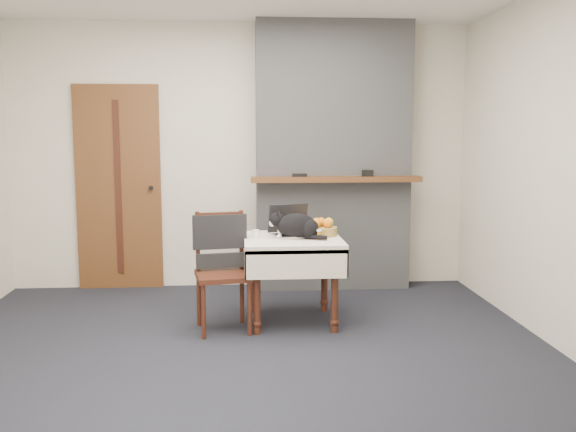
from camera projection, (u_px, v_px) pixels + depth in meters
name	position (u px, v px, depth m)	size (l,w,h in m)	color
ground	(243.00, 351.00, 4.56)	(4.50, 4.50, 0.00)	black
room_shell	(241.00, 103.00, 4.78)	(4.52, 4.01, 2.61)	beige
door	(119.00, 188.00, 6.29)	(0.82, 0.10, 2.00)	brown
chimney	(333.00, 157.00, 6.28)	(1.62, 0.48, 2.60)	gray
side_table	(293.00, 251.00, 5.19)	(0.78, 0.78, 0.70)	#3D1C10
laptop	(292.00, 228.00, 5.26)	(0.42, 0.39, 0.26)	#B7B7BC
cat	(298.00, 226.00, 5.13)	(0.46, 0.27, 0.23)	black
cream_jar	(256.00, 234.00, 5.16)	(0.06, 0.06, 0.07)	white
pill_bottle	(319.00, 234.00, 5.07)	(0.04, 0.04, 0.08)	#9E6013
fruit_basket	(322.00, 228.00, 5.28)	(0.25, 0.25, 0.14)	#A78743
desk_clutter	(311.00, 236.00, 5.24)	(0.12, 0.01, 0.01)	black
chair	(221.00, 254.00, 5.05)	(0.48, 0.47, 0.92)	#3D1C10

